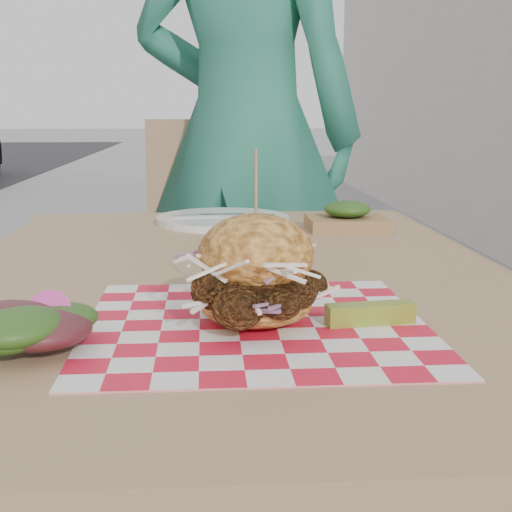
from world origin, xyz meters
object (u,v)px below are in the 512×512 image
(patio_chair, at_px, (225,259))
(diner, at_px, (244,133))
(sandwich, at_px, (256,276))
(patio_table, at_px, (232,323))

(patio_chair, bearing_deg, diner, -6.67)
(patio_chair, distance_m, sandwich, 1.33)
(sandwich, bearing_deg, patio_chair, 89.89)
(patio_table, xyz_separation_m, sandwich, (0.02, -0.27, 0.13))
(diner, xyz_separation_m, sandwich, (-0.06, -1.28, -0.11))
(diner, distance_m, sandwich, 1.29)
(diner, bearing_deg, sandwich, 111.17)
(diner, distance_m, patio_table, 1.05)
(diner, height_order, sandwich, diner)
(patio_table, distance_m, patio_chair, 1.04)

